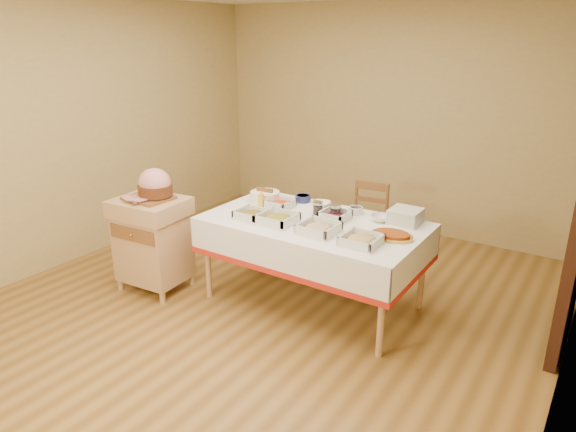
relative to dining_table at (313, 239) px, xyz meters
The scene contains 22 objects.
room_shell 0.82m from the dining_table, 135.00° to the right, with size 5.00×5.00×5.00m.
dining_table is the anchor object (origin of this frame).
butcher_cart 1.47m from the dining_table, 157.69° to the right, with size 0.64×0.55×0.86m.
dining_chair 1.00m from the dining_table, 87.95° to the left, with size 0.42×0.40×0.84m.
ham_on_board 1.46m from the dining_table, 158.28° to the right, with size 0.42×0.40×0.28m.
serving_dish_a 0.56m from the dining_table, 154.99° to the right, with size 0.24×0.23×0.10m.
serving_dish_b 0.36m from the dining_table, 136.98° to the right, with size 0.28×0.28×0.12m.
serving_dish_c 0.34m from the dining_table, 51.06° to the right, with size 0.28×0.28×0.12m.
serving_dish_d 0.63m from the dining_table, 23.51° to the right, with size 0.27×0.27×0.10m.
serving_dish_e 0.50m from the dining_table, 162.45° to the left, with size 0.24×0.22×0.11m.
serving_dish_f 0.27m from the dining_table, 45.48° to the left, with size 0.24×0.22×0.11m.
small_bowl_left 0.79m from the dining_table, 156.55° to the left, with size 0.13×0.13×0.06m.
small_bowl_mid 0.56m from the dining_table, 131.65° to the left, with size 0.14×0.14×0.06m.
small_bowl_right 0.46m from the dining_table, 59.76° to the left, with size 0.12×0.12×0.06m.
bowl_white_imported 0.45m from the dining_table, 111.08° to the left, with size 0.16×0.16×0.04m, color silver.
bowl_small_imported 0.59m from the dining_table, 32.86° to the left, with size 0.17×0.17×0.05m, color silver.
preserve_jar_left 0.28m from the dining_table, 108.92° to the left, with size 0.09×0.09×0.11m.
preserve_jar_right 0.29m from the dining_table, 49.83° to the left, with size 0.10×0.10×0.13m.
mustard_bottle 0.61m from the dining_table, behind, with size 0.05×0.05×0.16m.
bread_basket 0.70m from the dining_table, 163.06° to the left, with size 0.27×0.27×0.12m.
plate_stack 0.78m from the dining_table, 29.65° to the left, with size 0.24×0.24×0.12m.
brass_platter 0.72m from the dining_table, ahead, with size 0.32×0.23×0.04m.
Camera 1 is at (2.34, -3.15, 2.21)m, focal length 32.00 mm.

